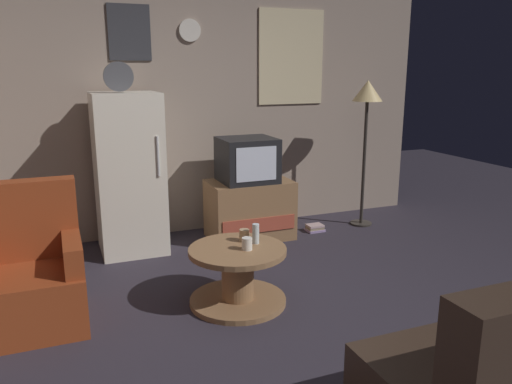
{
  "coord_description": "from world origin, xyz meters",
  "views": [
    {
      "loc": [
        -1.41,
        -2.73,
        1.71
      ],
      "look_at": [
        0.04,
        0.9,
        0.75
      ],
      "focal_mm": 35.4,
      "sensor_mm": 36.0,
      "label": 1
    }
  ],
  "objects_px": {
    "fridge": "(129,173)",
    "mug_ceramic_white": "(247,244)",
    "tv_stand": "(250,210)",
    "book_stack": "(315,228)",
    "standing_lamp": "(367,102)",
    "armchair": "(30,276)",
    "crt_tv": "(247,160)",
    "mug_ceramic_tan": "(244,235)",
    "coffee_table": "(238,276)",
    "wine_glass": "(256,234)"
  },
  "relations": [
    {
      "from": "mug_ceramic_white",
      "to": "wine_glass",
      "type": "bearing_deg",
      "value": 43.73
    },
    {
      "from": "standing_lamp",
      "to": "coffee_table",
      "type": "xyz_separation_m",
      "value": [
        -1.96,
        -1.33,
        -1.14
      ]
    },
    {
      "from": "tv_stand",
      "to": "crt_tv",
      "type": "xyz_separation_m",
      "value": [
        -0.03,
        -0.0,
        0.52
      ]
    },
    {
      "from": "armchair",
      "to": "standing_lamp",
      "type": "bearing_deg",
      "value": 17.77
    },
    {
      "from": "mug_ceramic_white",
      "to": "mug_ceramic_tan",
      "type": "height_order",
      "value": "same"
    },
    {
      "from": "wine_glass",
      "to": "armchair",
      "type": "height_order",
      "value": "armchair"
    },
    {
      "from": "coffee_table",
      "to": "mug_ceramic_tan",
      "type": "height_order",
      "value": "mug_ceramic_tan"
    },
    {
      "from": "mug_ceramic_tan",
      "to": "fridge",
      "type": "bearing_deg",
      "value": 116.24
    },
    {
      "from": "wine_glass",
      "to": "fridge",
      "type": "bearing_deg",
      "value": 116.88
    },
    {
      "from": "wine_glass",
      "to": "mug_ceramic_white",
      "type": "relative_size",
      "value": 1.67
    },
    {
      "from": "mug_ceramic_tan",
      "to": "book_stack",
      "type": "bearing_deg",
      "value": 43.19
    },
    {
      "from": "crt_tv",
      "to": "book_stack",
      "type": "distance_m",
      "value": 1.09
    },
    {
      "from": "coffee_table",
      "to": "book_stack",
      "type": "bearing_deg",
      "value": 43.95
    },
    {
      "from": "standing_lamp",
      "to": "wine_glass",
      "type": "distance_m",
      "value": 2.36
    },
    {
      "from": "fridge",
      "to": "book_stack",
      "type": "distance_m",
      "value": 2.04
    },
    {
      "from": "tv_stand",
      "to": "armchair",
      "type": "height_order",
      "value": "armchair"
    },
    {
      "from": "tv_stand",
      "to": "book_stack",
      "type": "xyz_separation_m",
      "value": [
        0.73,
        -0.06,
        -0.27
      ]
    },
    {
      "from": "tv_stand",
      "to": "book_stack",
      "type": "bearing_deg",
      "value": -5.04
    },
    {
      "from": "fridge",
      "to": "coffee_table",
      "type": "height_order",
      "value": "fridge"
    },
    {
      "from": "crt_tv",
      "to": "wine_glass",
      "type": "relative_size",
      "value": 3.6
    },
    {
      "from": "wine_glass",
      "to": "mug_ceramic_white",
      "type": "bearing_deg",
      "value": -136.27
    },
    {
      "from": "tv_stand",
      "to": "mug_ceramic_white",
      "type": "bearing_deg",
      "value": -111.85
    },
    {
      "from": "coffee_table",
      "to": "mug_ceramic_tan",
      "type": "bearing_deg",
      "value": 51.79
    },
    {
      "from": "wine_glass",
      "to": "book_stack",
      "type": "height_order",
      "value": "wine_glass"
    },
    {
      "from": "mug_ceramic_white",
      "to": "tv_stand",
      "type": "bearing_deg",
      "value": 68.15
    },
    {
      "from": "crt_tv",
      "to": "standing_lamp",
      "type": "height_order",
      "value": "standing_lamp"
    },
    {
      "from": "fridge",
      "to": "wine_glass",
      "type": "xyz_separation_m",
      "value": [
        0.71,
        -1.41,
        -0.24
      ]
    },
    {
      "from": "standing_lamp",
      "to": "mug_ceramic_white",
      "type": "xyz_separation_m",
      "value": [
        -1.9,
        -1.39,
        -0.88
      ]
    },
    {
      "from": "crt_tv",
      "to": "wine_glass",
      "type": "height_order",
      "value": "crt_tv"
    },
    {
      "from": "armchair",
      "to": "book_stack",
      "type": "bearing_deg",
      "value": 20.83
    },
    {
      "from": "crt_tv",
      "to": "armchair",
      "type": "bearing_deg",
      "value": -150.95
    },
    {
      "from": "fridge",
      "to": "mug_ceramic_white",
      "type": "height_order",
      "value": "fridge"
    },
    {
      "from": "tv_stand",
      "to": "armchair",
      "type": "bearing_deg",
      "value": -151.24
    },
    {
      "from": "coffee_table",
      "to": "book_stack",
      "type": "distance_m",
      "value": 1.89
    },
    {
      "from": "fridge",
      "to": "crt_tv",
      "type": "bearing_deg",
      "value": -4.38
    },
    {
      "from": "fridge",
      "to": "crt_tv",
      "type": "relative_size",
      "value": 3.28
    },
    {
      "from": "standing_lamp",
      "to": "wine_glass",
      "type": "xyz_separation_m",
      "value": [
        -1.79,
        -1.29,
        -0.85
      ]
    },
    {
      "from": "coffee_table",
      "to": "mug_ceramic_white",
      "type": "relative_size",
      "value": 8.0
    },
    {
      "from": "mug_ceramic_tan",
      "to": "standing_lamp",
      "type": "bearing_deg",
      "value": 32.98
    },
    {
      "from": "armchair",
      "to": "book_stack",
      "type": "distance_m",
      "value": 2.97
    },
    {
      "from": "mug_ceramic_white",
      "to": "book_stack",
      "type": "distance_m",
      "value": 1.94
    },
    {
      "from": "tv_stand",
      "to": "mug_ceramic_white",
      "type": "distance_m",
      "value": 1.55
    },
    {
      "from": "standing_lamp",
      "to": "armchair",
      "type": "distance_m",
      "value": 3.67
    },
    {
      "from": "tv_stand",
      "to": "mug_ceramic_tan",
      "type": "distance_m",
      "value": 1.36
    },
    {
      "from": "standing_lamp",
      "to": "wine_glass",
      "type": "height_order",
      "value": "standing_lamp"
    },
    {
      "from": "tv_stand",
      "to": "standing_lamp",
      "type": "relative_size",
      "value": 0.53
    },
    {
      "from": "book_stack",
      "to": "tv_stand",
      "type": "bearing_deg",
      "value": 174.96
    },
    {
      "from": "coffee_table",
      "to": "mug_ceramic_tan",
      "type": "relative_size",
      "value": 8.0
    },
    {
      "from": "coffee_table",
      "to": "wine_glass",
      "type": "bearing_deg",
      "value": 16.3
    },
    {
      "from": "crt_tv",
      "to": "coffee_table",
      "type": "xyz_separation_m",
      "value": [
        -0.6,
        -1.37,
        -0.6
      ]
    }
  ]
}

